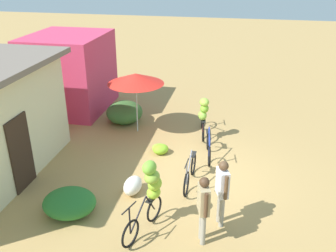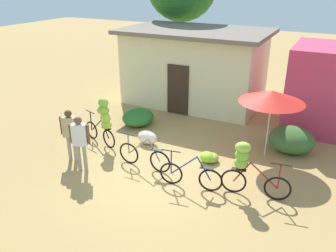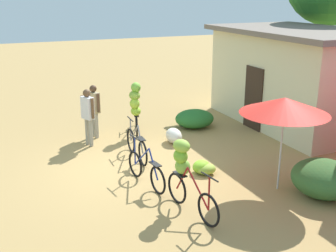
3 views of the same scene
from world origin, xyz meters
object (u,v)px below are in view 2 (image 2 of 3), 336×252
bicycle_by_shop (247,165)px  person_vendor (80,138)px  market_umbrella (272,96)px  person_bystander (70,130)px  bicycle_leftmost (103,119)px  produce_sack (147,138)px  building_low (195,66)px  bicycle_center_loaded (190,176)px  bicycle_near_pile (144,156)px  banana_pile_on_ground (209,157)px

bicycle_by_shop → person_vendor: person_vendor is taller
market_umbrella → person_bystander: (-5.12, -2.88, -0.95)m
bicycle_by_shop → bicycle_leftmost: bearing=172.5°
bicycle_leftmost → produce_sack: (1.15, 0.77, -0.75)m
building_low → bicycle_leftmost: 5.47m
bicycle_center_loaded → person_bystander: (-3.75, -0.24, 0.63)m
bicycle_near_pile → bicycle_center_loaded: bicycle_center_loaded is taller
bicycle_leftmost → person_vendor: bicycle_leftmost is taller
bicycle_near_pile → bicycle_center_loaded: (1.60, -0.34, -0.01)m
bicycle_leftmost → bicycle_near_pile: 2.04m
bicycle_near_pile → produce_sack: (-0.70, 1.40, -0.14)m
banana_pile_on_ground → produce_sack: bearing=174.2°
market_umbrella → bicycle_near_pile: market_umbrella is taller
market_umbrella → bicycle_near_pile: size_ratio=1.23×
market_umbrella → bicycle_by_shop: market_umbrella is taller
bicycle_leftmost → produce_sack: 1.57m
bicycle_leftmost → bicycle_center_loaded: size_ratio=0.98×
bicycle_center_loaded → bicycle_near_pile: bearing=168.0°
bicycle_center_loaded → produce_sack: (-2.30, 1.74, -0.13)m
produce_sack → person_vendor: bearing=-108.9°
market_umbrella → bicycle_by_shop: bearing=-90.5°
bicycle_center_loaded → banana_pile_on_ground: bearing=91.4°
bicycle_leftmost → banana_pile_on_ground: bicycle_leftmost is taller
bicycle_near_pile → bicycle_leftmost: bearing=161.1°
building_low → market_umbrella: size_ratio=2.84×
bicycle_center_loaded → person_bystander: bearing=-176.3°
building_low → bicycle_by_shop: size_ratio=3.47×
bicycle_by_shop → banana_pile_on_ground: (-1.39, 1.17, -0.70)m
person_vendor → bicycle_center_loaded: bearing=10.7°
bicycle_near_pile → banana_pile_on_ground: 1.96m
person_vendor → produce_sack: bearing=71.1°
market_umbrella → person_bystander: 5.95m
person_bystander → market_umbrella: bearing=29.4°
building_low → produce_sack: building_low is taller
building_low → person_vendor: building_low is taller
bicycle_leftmost → person_bystander: 1.25m
produce_sack → person_vendor: 2.57m
banana_pile_on_ground → person_vendor: (-3.05, -2.09, 0.87)m
bicycle_near_pile → person_bystander: 2.31m
banana_pile_on_ground → person_bystander: person_bystander is taller
building_low → bicycle_center_loaded: size_ratio=3.56×
produce_sack → person_bystander: 2.57m
bicycle_center_loaded → person_bystander: 3.81m
bicycle_near_pile → person_vendor: bearing=-148.3°
market_umbrella → bicycle_leftmost: size_ratio=1.27×
building_low → bicycle_leftmost: size_ratio=3.62×
building_low → bicycle_center_loaded: building_low is taller
building_low → produce_sack: size_ratio=8.57×
bicycle_leftmost → person_vendor: size_ratio=1.00×
bicycle_by_shop → person_vendor: 4.54m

